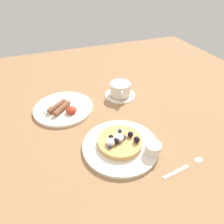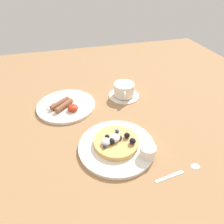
# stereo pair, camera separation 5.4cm
# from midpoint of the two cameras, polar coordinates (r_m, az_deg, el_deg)

# --- Properties ---
(ground_plane) EXTENTS (1.70, 1.59, 0.03)m
(ground_plane) POSITION_cam_midpoint_polar(r_m,az_deg,el_deg) (0.76, 0.28, -3.24)
(ground_plane) COLOR #9F754D
(pancake_plate) EXTENTS (0.24, 0.24, 0.01)m
(pancake_plate) POSITION_cam_midpoint_polar(r_m,az_deg,el_deg) (0.64, 3.44, -9.86)
(pancake_plate) COLOR white
(pancake_plate) RESTS_ON ground_plane
(pancake_with_berries) EXTENTS (0.14, 0.14, 0.04)m
(pancake_with_berries) POSITION_cam_midpoint_polar(r_m,az_deg,el_deg) (0.63, 3.47, -8.52)
(pancake_with_berries) COLOR #DEA95D
(pancake_with_berries) RESTS_ON pancake_plate
(syrup_ramekin) EXTENTS (0.05, 0.05, 0.03)m
(syrup_ramekin) POSITION_cam_midpoint_polar(r_m,az_deg,el_deg) (0.61, 12.78, -10.87)
(syrup_ramekin) COLOR white
(syrup_ramekin) RESTS_ON pancake_plate
(breakfast_plate) EXTENTS (0.23, 0.23, 0.01)m
(breakfast_plate) POSITION_cam_midpoint_polar(r_m,az_deg,el_deg) (0.83, -11.11, 1.80)
(breakfast_plate) COLOR white
(breakfast_plate) RESTS_ON ground_plane
(fried_breakfast) EXTENTS (0.12, 0.10, 0.02)m
(fried_breakfast) POSITION_cam_midpoint_polar(r_m,az_deg,el_deg) (0.80, -11.93, 1.76)
(fried_breakfast) COLOR brown
(fried_breakfast) RESTS_ON breakfast_plate
(coffee_saucer) EXTENTS (0.13, 0.13, 0.01)m
(coffee_saucer) POSITION_cam_midpoint_polar(r_m,az_deg,el_deg) (0.88, 5.16, 4.73)
(coffee_saucer) COLOR white
(coffee_saucer) RESTS_ON ground_plane
(coffee_cup) EXTENTS (0.09, 0.12, 0.05)m
(coffee_cup) POSITION_cam_midpoint_polar(r_m,az_deg,el_deg) (0.86, 5.28, 6.45)
(coffee_cup) COLOR white
(coffee_cup) RESTS_ON coffee_saucer
(teaspoon) EXTENTS (0.15, 0.03, 0.01)m
(teaspoon) POSITION_cam_midpoint_polar(r_m,az_deg,el_deg) (0.63, 22.85, -15.04)
(teaspoon) COLOR silver
(teaspoon) RESTS_ON ground_plane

